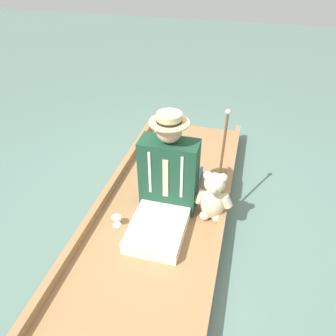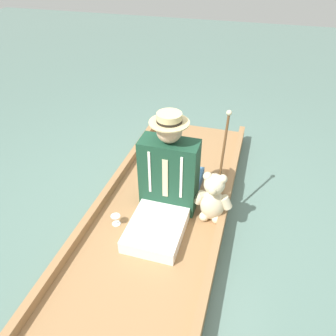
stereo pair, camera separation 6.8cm
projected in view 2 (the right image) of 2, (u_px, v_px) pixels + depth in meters
ground_plane at (164, 211)px, 2.96m from camera, size 16.00×16.00×0.00m
punt_boat at (164, 206)px, 2.92m from camera, size 1.10×2.91×0.19m
seat_cushion at (177, 178)px, 3.09m from camera, size 0.46×0.32×0.12m
seated_person at (166, 182)px, 2.62m from camera, size 0.47×0.77×0.88m
teddy_bear at (213, 198)px, 2.61m from camera, size 0.32×0.19×0.46m
wine_glass at (116, 218)px, 2.64m from camera, size 0.08×0.08×0.09m
walking_cane at (222, 158)px, 2.58m from camera, size 0.04×0.32×0.86m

